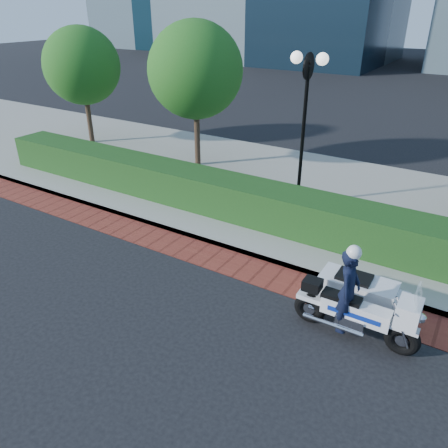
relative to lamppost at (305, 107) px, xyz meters
The scene contains 8 objects.
ground 6.07m from the lamppost, 100.89° to the right, with size 120.00×120.00×0.00m, color black.
brick_strip 4.84m from the lamppost, 105.12° to the right, with size 60.00×1.00×0.01m, color maroon.
sidewalk 3.16m from the lamppost, 141.34° to the left, with size 60.00×8.00×0.15m, color gray.
hedge_main 2.98m from the lamppost, 122.01° to the right, with size 18.00×1.20×1.00m, color #113315.
lamppost is the anchor object (origin of this frame).
tree_a 10.09m from the lamppost, behind, with size 3.00×3.00×4.58m.
tree_b 4.71m from the lamppost, 163.89° to the left, with size 3.20×3.20×4.89m.
police_motorcycle 5.78m from the lamppost, 55.32° to the right, with size 2.29×1.61×1.86m.
Camera 1 is at (5.40, -5.98, 5.47)m, focal length 35.00 mm.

